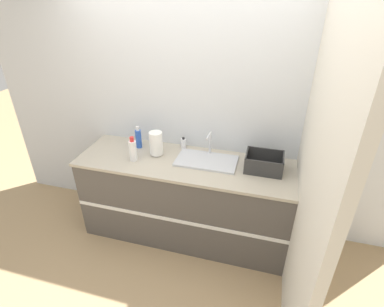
{
  "coord_description": "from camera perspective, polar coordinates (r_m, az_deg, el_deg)",
  "views": [
    {
      "loc": [
        0.73,
        -2.03,
        2.4
      ],
      "look_at": [
        0.08,
        0.29,
        1.02
      ],
      "focal_mm": 28.0,
      "sensor_mm": 36.0,
      "label": 1
    }
  ],
  "objects": [
    {
      "name": "paper_towel_roll",
      "position": [
        2.97,
        -6.85,
        1.91
      ],
      "size": [
        0.13,
        0.13,
        0.24
      ],
      "color": "#4C4C51",
      "rests_on": "counter_cabinet"
    },
    {
      "name": "counter_cabinet",
      "position": [
        3.15,
        -1.26,
        -8.59
      ],
      "size": [
        2.11,
        0.68,
        0.9
      ],
      "color": "#514C47",
      "rests_on": "ground_plane"
    },
    {
      "name": "ground_plane",
      "position": [
        3.23,
        -2.94,
        -18.39
      ],
      "size": [
        12.0,
        12.0,
        0.0
      ],
      "primitive_type": "plane",
      "color": "tan"
    },
    {
      "name": "soap_dispenser",
      "position": [
        3.1,
        -1.65,
        1.93
      ],
      "size": [
        0.06,
        0.06,
        0.12
      ],
      "color": "silver",
      "rests_on": "counter_cabinet"
    },
    {
      "name": "sink",
      "position": [
        2.89,
        2.81,
        -1.19
      ],
      "size": [
        0.58,
        0.33,
        0.26
      ],
      "color": "silver",
      "rests_on": "counter_cabinet"
    },
    {
      "name": "wall_back",
      "position": [
        3.02,
        0.53,
        8.34
      ],
      "size": [
        4.49,
        0.06,
        2.6
      ],
      "color": "silver",
      "rests_on": "ground_plane"
    },
    {
      "name": "dish_rack",
      "position": [
        2.82,
        13.52,
        -1.97
      ],
      "size": [
        0.34,
        0.26,
        0.16
      ],
      "color": "#2D2D2D",
      "rests_on": "counter_cabinet"
    },
    {
      "name": "bottle_white_spray",
      "position": [
        2.91,
        -11.19,
        0.63
      ],
      "size": [
        0.07,
        0.07,
        0.25
      ],
      "color": "white",
      "rests_on": "counter_cabinet"
    },
    {
      "name": "wall_right",
      "position": [
        2.63,
        21.57,
        2.74
      ],
      "size": [
        0.06,
        2.66,
        2.6
      ],
      "color": "beige",
      "rests_on": "ground_plane"
    },
    {
      "name": "bottle_blue",
      "position": [
        3.15,
        -10.16,
        2.89
      ],
      "size": [
        0.06,
        0.06,
        0.24
      ],
      "color": "#2D56B7",
      "rests_on": "counter_cabinet"
    }
  ]
}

